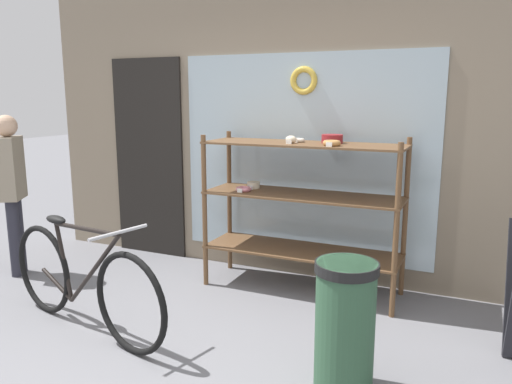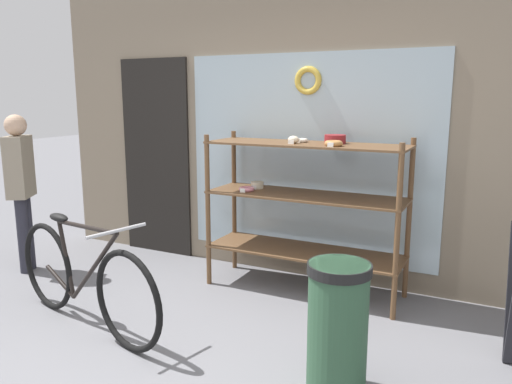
{
  "view_description": "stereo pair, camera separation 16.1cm",
  "coord_description": "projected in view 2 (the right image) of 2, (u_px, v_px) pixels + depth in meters",
  "views": [
    {
      "loc": [
        1.69,
        -2.2,
        1.72
      ],
      "look_at": [
        0.16,
        1.21,
        0.99
      ],
      "focal_mm": 35.0,
      "sensor_mm": 36.0,
      "label": 1
    },
    {
      "loc": [
        1.84,
        -2.13,
        1.72
      ],
      "look_at": [
        0.16,
        1.21,
        0.99
      ],
      "focal_mm": 35.0,
      "sensor_mm": 36.0,
      "label": 2
    }
  ],
  "objects": [
    {
      "name": "trash_bin",
      "position": [
        338.0,
        324.0,
        2.87
      ],
      "size": [
        0.37,
        0.37,
        0.79
      ],
      "color": "#2D5138",
      "rests_on": "ground_plane"
    },
    {
      "name": "bicycle",
      "position": [
        83.0,
        279.0,
        3.7
      ],
      "size": [
        1.76,
        0.57,
        0.85
      ],
      "rotation": [
        0.0,
        0.0,
        -0.24
      ],
      "color": "black",
      "rests_on": "ground_plane"
    },
    {
      "name": "display_case",
      "position": [
        305.0,
        197.0,
        4.32
      ],
      "size": [
        1.73,
        0.53,
        1.39
      ],
      "color": "brown",
      "rests_on": "ground_plane"
    },
    {
      "name": "pedestrian",
      "position": [
        21.0,
        182.0,
        4.81
      ],
      "size": [
        0.32,
        0.37,
        1.54
      ],
      "rotation": [
        0.0,
        0.0,
        -1.02
      ],
      "color": "#282833",
      "rests_on": "ground_plane"
    },
    {
      "name": "storefront_facade",
      "position": [
        285.0,
        113.0,
        4.7
      ],
      "size": [
        5.36,
        0.13,
        3.2
      ],
      "color": "gray",
      "rests_on": "ground_plane"
    }
  ]
}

